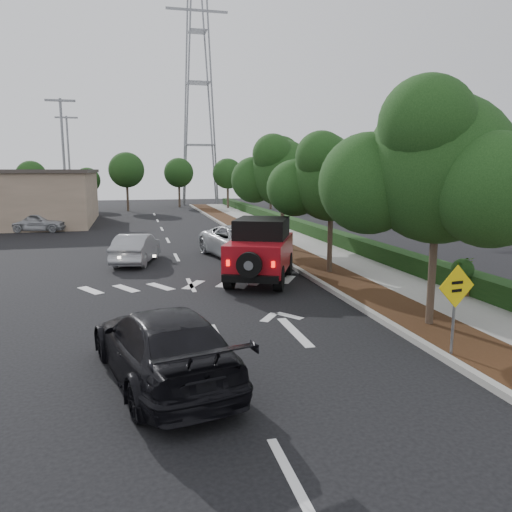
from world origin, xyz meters
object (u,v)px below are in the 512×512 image
object	(u,v)px
red_jeep	(261,249)
silver_suv_ahead	(241,242)
speed_hump_sign	(455,298)
black_suv_oncoming	(163,345)

from	to	relation	value
red_jeep	silver_suv_ahead	bearing A→B (deg)	110.71
silver_suv_ahead	speed_hump_sign	world-z (taller)	speed_hump_sign
black_suv_oncoming	speed_hump_sign	xyz separation A→B (m)	(6.29, -0.40, 0.67)
red_jeep	black_suv_oncoming	xyz separation A→B (m)	(-4.20, -8.41, -0.46)
silver_suv_ahead	speed_hump_sign	distance (m)	13.82
red_jeep	speed_hump_sign	xyz separation A→B (m)	(2.10, -8.81, 0.21)
red_jeep	speed_hump_sign	size ratio (longest dim) A/B	2.36
silver_suv_ahead	black_suv_oncoming	xyz separation A→B (m)	(-4.44, -13.28, -0.03)
silver_suv_ahead	black_suv_oncoming	distance (m)	14.00
red_jeep	silver_suv_ahead	xyz separation A→B (m)	(0.25, 4.88, -0.43)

